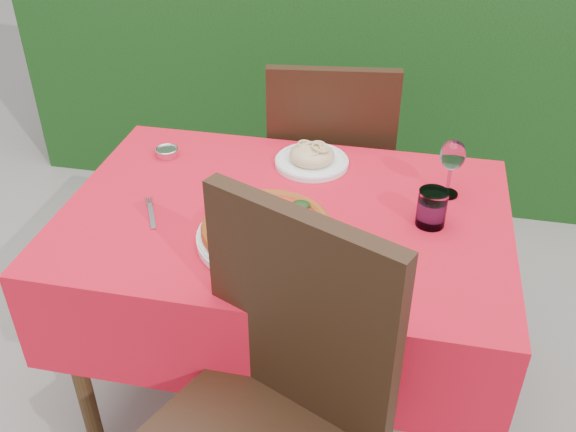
% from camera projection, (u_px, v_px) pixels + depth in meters
% --- Properties ---
extents(ground, '(60.00, 60.00, 0.00)m').
position_uv_depth(ground, '(285.00, 390.00, 2.24)').
color(ground, slate).
rests_on(ground, ground).
extents(hedge, '(3.20, 0.55, 1.78)m').
position_uv_depth(hedge, '(355.00, 1.00, 2.98)').
color(hedge, black).
rests_on(hedge, ground).
extents(dining_table, '(1.26, 0.86, 0.75)m').
position_uv_depth(dining_table, '(285.00, 254.00, 1.90)').
color(dining_table, '#412714').
rests_on(dining_table, ground).
extents(chair_near, '(0.64, 0.64, 1.06)m').
position_uv_depth(chair_near, '(268.00, 408.00, 1.42)').
color(chair_near, black).
rests_on(chair_near, ground).
extents(chair_far, '(0.50, 0.50, 0.99)m').
position_uv_depth(chair_far, '(330.00, 165.00, 2.41)').
color(chair_far, black).
rests_on(chair_far, ground).
extents(pizza_plate, '(0.40, 0.40, 0.07)m').
position_uv_depth(pizza_plate, '(267.00, 230.00, 1.69)').
color(pizza_plate, white).
rests_on(pizza_plate, dining_table).
extents(pasta_plate, '(0.23, 0.23, 0.07)m').
position_uv_depth(pasta_plate, '(312.00, 158.00, 2.03)').
color(pasta_plate, white).
rests_on(pasta_plate, dining_table).
extents(water_glass, '(0.08, 0.08, 0.11)m').
position_uv_depth(water_glass, '(432.00, 210.00, 1.74)').
color(water_glass, silver).
rests_on(water_glass, dining_table).
extents(wine_glass, '(0.07, 0.07, 0.18)m').
position_uv_depth(wine_glass, '(452.00, 157.00, 1.82)').
color(wine_glass, silver).
rests_on(wine_glass, dining_table).
extents(fork, '(0.10, 0.17, 0.00)m').
position_uv_depth(fork, '(152.00, 216.00, 1.79)').
color(fork, '#AFAFB6').
rests_on(fork, dining_table).
extents(steel_ramekin, '(0.07, 0.07, 0.03)m').
position_uv_depth(steel_ramekin, '(167.00, 153.00, 2.08)').
color(steel_ramekin, silver).
rests_on(steel_ramekin, dining_table).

